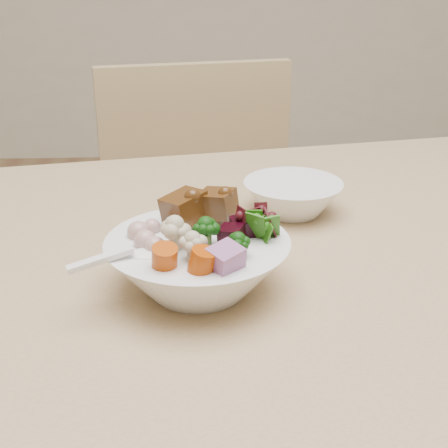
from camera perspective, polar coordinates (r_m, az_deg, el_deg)
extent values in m
cube|color=tan|center=(1.35, -0.67, -7.05)|extent=(0.51, 0.51, 0.04)
cube|color=tan|center=(1.43, -2.54, 5.11)|extent=(0.43, 0.12, 0.47)
cylinder|color=tan|center=(1.40, 8.86, -18.30)|extent=(0.03, 0.03, 0.44)
cylinder|color=tan|center=(1.61, -8.61, -11.94)|extent=(0.03, 0.03, 0.44)
cylinder|color=tan|center=(1.67, 4.11, -10.29)|extent=(0.03, 0.03, 0.44)
sphere|color=black|center=(0.61, -1.67, -1.14)|extent=(0.03, 0.03, 0.03)
sphere|color=#BEB28F|center=(0.60, -4.49, -1.21)|extent=(0.03, 0.03, 0.03)
cube|color=black|center=(0.63, 1.76, -0.47)|extent=(0.03, 0.03, 0.02)
cube|color=#975B8D|center=(0.57, 0.12, -3.32)|extent=(0.04, 0.04, 0.03)
cylinder|color=#B53F04|center=(0.57, -5.45, -3.22)|extent=(0.03, 0.03, 0.03)
sphere|color=tan|center=(0.62, -7.21, -1.56)|extent=(0.02, 0.02, 0.02)
ellipsoid|color=white|center=(0.60, -7.31, -2.89)|extent=(0.04, 0.04, 0.01)
cube|color=white|center=(0.59, -11.26, -3.19)|extent=(0.06, 0.03, 0.01)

